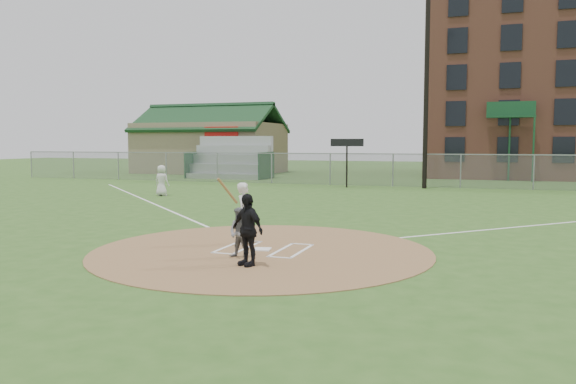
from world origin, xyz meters
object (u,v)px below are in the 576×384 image
(home_plate, at_px, (262,249))
(catcher, at_px, (240,233))
(umpire, at_px, (247,230))
(batter_at_plate, at_px, (245,213))
(ondeck_player, at_px, (162,181))

(home_plate, xyz_separation_m, catcher, (-0.10, -1.10, 0.57))
(umpire, bearing_deg, batter_at_plate, 141.36)
(catcher, height_order, batter_at_plate, batter_at_plate)
(batter_at_plate, bearing_deg, umpire, -65.34)
(catcher, distance_m, umpire, 0.83)
(home_plate, distance_m, umpire, 1.96)
(umpire, xyz_separation_m, batter_at_plate, (-1.08, 2.34, 0.03))
(home_plate, distance_m, ondeck_player, 15.63)
(catcher, bearing_deg, ondeck_player, 135.40)
(home_plate, relative_size, umpire, 0.26)
(home_plate, distance_m, catcher, 1.25)
(ondeck_player, bearing_deg, umpire, 130.53)
(home_plate, bearing_deg, catcher, -95.22)
(catcher, bearing_deg, home_plate, 92.42)
(home_plate, height_order, catcher, catcher)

